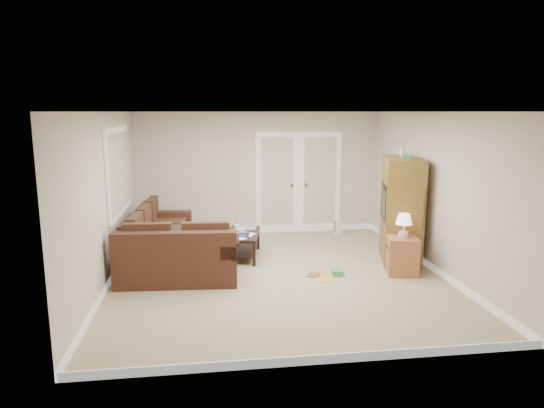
{
  "coord_description": "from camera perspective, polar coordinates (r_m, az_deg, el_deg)",
  "views": [
    {
      "loc": [
        -1.04,
        -7.12,
        2.5
      ],
      "look_at": [
        -0.06,
        0.14,
        1.1
      ],
      "focal_mm": 32.0,
      "sensor_mm": 36.0,
      "label": 1
    }
  ],
  "objects": [
    {
      "name": "floor_magazine",
      "position": [
        7.46,
        6.22,
        -8.81
      ],
      "size": [
        0.31,
        0.26,
        0.01
      ],
      "primitive_type": "cube",
      "rotation": [
        0.0,
        0.0,
        0.11
      ],
      "color": "gold",
      "rests_on": "floor"
    },
    {
      "name": "ceiling",
      "position": [
        7.2,
        0.62,
        10.82
      ],
      "size": [
        5.0,
        5.5,
        0.02
      ],
      "primitive_type": "cube",
      "color": "white",
      "rests_on": "wall_back"
    },
    {
      "name": "wall_back",
      "position": [
        10.01,
        -1.68,
        3.64
      ],
      "size": [
        5.0,
        0.02,
        2.5
      ],
      "primitive_type": "cube",
      "color": "beige",
      "rests_on": "floor"
    },
    {
      "name": "space_heater",
      "position": [
        10.13,
        7.78,
        -2.63
      ],
      "size": [
        0.16,
        0.14,
        0.32
      ],
      "primitive_type": "cube",
      "rotation": [
        0.0,
        0.0,
        0.3
      ],
      "color": "white",
      "rests_on": "floor"
    },
    {
      "name": "coffee_table",
      "position": [
        8.48,
        -3.39,
        -4.66
      ],
      "size": [
        0.71,
        1.15,
        0.73
      ],
      "rotation": [
        0.0,
        0.0,
        -0.17
      ],
      "color": "black",
      "rests_on": "floor"
    },
    {
      "name": "window_left",
      "position": [
        8.3,
        -17.56,
        3.74
      ],
      "size": [
        0.05,
        1.92,
        1.42
      ],
      "color": "silver",
      "rests_on": "wall_left"
    },
    {
      "name": "french_doors",
      "position": [
        10.12,
        3.15,
        2.48
      ],
      "size": [
        1.8,
        0.05,
        2.13
      ],
      "color": "silver",
      "rests_on": "floor"
    },
    {
      "name": "baseboards",
      "position": [
        7.6,
        0.58,
        -7.98
      ],
      "size": [
        5.0,
        5.5,
        0.1
      ],
      "primitive_type": null,
      "color": "silver",
      "rests_on": "floor"
    },
    {
      "name": "floor_greenbox",
      "position": [
        7.68,
        7.69,
        -7.96
      ],
      "size": [
        0.18,
        0.23,
        0.08
      ],
      "primitive_type": "cube",
      "rotation": [
        0.0,
        0.0,
        -0.12
      ],
      "color": "#42924C",
      "rests_on": "floor"
    },
    {
      "name": "wall_left",
      "position": [
        7.38,
        -19.0,
        0.47
      ],
      "size": [
        0.02,
        5.5,
        2.5
      ],
      "primitive_type": "cube",
      "color": "beige",
      "rests_on": "floor"
    },
    {
      "name": "wall_right",
      "position": [
        8.05,
        18.5,
        1.32
      ],
      "size": [
        0.02,
        5.5,
        2.5
      ],
      "primitive_type": "cube",
      "color": "beige",
      "rests_on": "floor"
    },
    {
      "name": "side_cabinet",
      "position": [
        7.84,
        15.08,
        -5.52
      ],
      "size": [
        0.54,
        0.54,
        0.96
      ],
      "rotation": [
        0.0,
        0.0,
        -0.21
      ],
      "color": "#9F623A",
      "rests_on": "floor"
    },
    {
      "name": "tv_armoire",
      "position": [
        8.45,
        14.97,
        -0.55
      ],
      "size": [
        0.88,
        1.22,
        1.89
      ],
      "rotation": [
        0.0,
        0.0,
        -0.27
      ],
      "color": "brown",
      "rests_on": "floor"
    },
    {
      "name": "wall_front",
      "position": [
        4.66,
        5.48,
        -4.78
      ],
      "size": [
        5.0,
        0.02,
        2.5
      ],
      "primitive_type": "cube",
      "color": "beige",
      "rests_on": "floor"
    },
    {
      "name": "sectional_sofa",
      "position": [
        8.06,
        -12.28,
        -5.09
      ],
      "size": [
        1.85,
        2.8,
        0.83
      ],
      "rotation": [
        0.0,
        0.0,
        -0.06
      ],
      "color": "#422519",
      "rests_on": "floor"
    },
    {
      "name": "floor_book",
      "position": [
        7.64,
        4.33,
        -8.25
      ],
      "size": [
        0.25,
        0.28,
        0.02
      ],
      "primitive_type": "imported",
      "rotation": [
        0.0,
        0.0,
        -0.47
      ],
      "color": "brown",
      "rests_on": "floor"
    },
    {
      "name": "floor",
      "position": [
        7.62,
        0.58,
        -8.34
      ],
      "size": [
        5.5,
        5.5,
        0.0
      ],
      "primitive_type": "plane",
      "color": "tan",
      "rests_on": "ground"
    }
  ]
}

